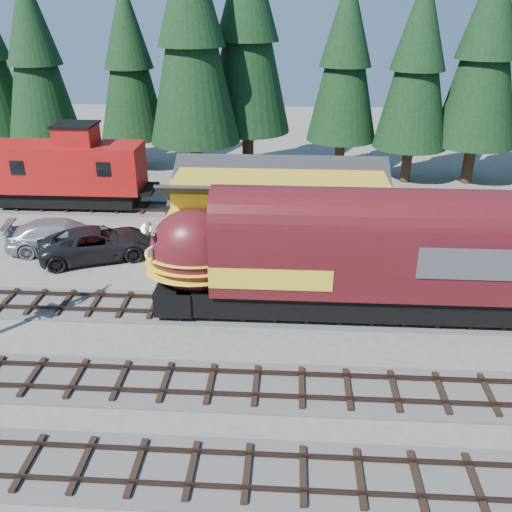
# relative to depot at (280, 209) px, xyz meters

# --- Properties ---
(ground) EXTENTS (120.00, 120.00, 0.00)m
(ground) POSITION_rel_depot_xyz_m (0.00, -10.50, -2.96)
(ground) COLOR #6B665B
(ground) RESTS_ON ground
(track_siding) EXTENTS (68.00, 3.20, 0.33)m
(track_siding) POSITION_rel_depot_xyz_m (10.00, -6.50, -2.90)
(track_siding) COLOR #4C4947
(track_siding) RESTS_ON ground
(track_spur) EXTENTS (32.00, 3.20, 0.33)m
(track_spur) POSITION_rel_depot_xyz_m (-10.00, 7.50, -2.90)
(track_spur) COLOR #4C4947
(track_spur) RESTS_ON ground
(depot) EXTENTS (12.80, 7.00, 5.30)m
(depot) POSITION_rel_depot_xyz_m (0.00, 0.00, 0.00)
(depot) COLOR gold
(depot) RESTS_ON ground
(conifer_backdrop) EXTENTS (78.05, 21.14, 17.10)m
(conifer_backdrop) POSITION_rel_depot_xyz_m (5.35, 15.04, 7.21)
(conifer_backdrop) COLOR black
(conifer_backdrop) RESTS_ON ground
(locomotive) EXTENTS (17.76, 3.53, 4.83)m
(locomotive) POSITION_rel_depot_xyz_m (2.37, -6.50, -0.18)
(locomotive) COLOR black
(locomotive) RESTS_ON ground
(caboose) EXTENTS (10.88, 3.15, 5.66)m
(caboose) POSITION_rel_depot_xyz_m (-15.23, 7.50, -0.18)
(caboose) COLOR black
(caboose) RESTS_ON ground
(pickup_truck_a) EXTENTS (7.31, 5.32, 1.85)m
(pickup_truck_a) POSITION_rel_depot_xyz_m (-10.59, -0.88, -2.04)
(pickup_truck_a) COLOR black
(pickup_truck_a) RESTS_ON ground
(pickup_truck_b) EXTENTS (6.95, 3.75, 1.91)m
(pickup_truck_b) POSITION_rel_depot_xyz_m (-12.95, 0.02, -2.01)
(pickup_truck_b) COLOR #97999E
(pickup_truck_b) RESTS_ON ground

